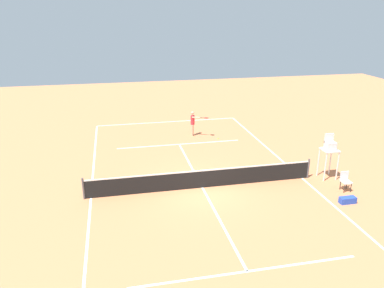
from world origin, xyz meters
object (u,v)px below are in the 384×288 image
Objects in this scene: tennis_ball at (218,138)px; umpire_chair at (330,149)px; courtside_chair_near at (345,180)px; equipment_bag at (348,200)px; player_serving at (193,121)px.

umpire_chair is at bearing 118.06° from tennis_ball.
tennis_ball is 0.03× the size of umpire_chair.
tennis_ball is 9.74m from courtside_chair_near.
tennis_ball is 0.07× the size of courtside_chair_near.
umpire_chair is 3.18m from equipment_bag.
equipment_bag is at bearing 108.42° from tennis_ball.
umpire_chair is 2.54× the size of courtside_chair_near.
equipment_bag is at bearing 63.05° from courtside_chair_near.
player_serving reaches higher than tennis_ball.
courtside_chair_near is at bearing 51.50° from player_serving.
equipment_bag reaches higher than tennis_ball.
courtside_chair_near is 1.25× the size of equipment_bag.
equipment_bag is (-3.37, 10.10, 0.12)m from tennis_ball.
tennis_ball is at bearing -65.80° from courtside_chair_near.
umpire_chair reaches higher than player_serving.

